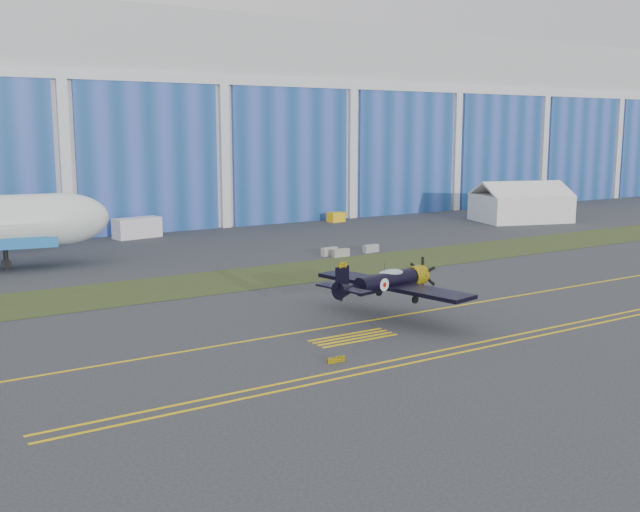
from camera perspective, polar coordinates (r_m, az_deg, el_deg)
ground at (r=67.57m, az=11.12°, el=-2.32°), size 260.00×260.00×0.00m
grass_median at (r=78.07m, az=4.03°, el=-0.56°), size 260.00×10.00×0.02m
hangar at (r=127.97m, az=-11.73°, el=9.90°), size 220.00×45.70×30.00m
taxiway_centreline at (r=64.14m, az=14.20°, el=-3.06°), size 200.00×0.20×0.02m
edge_line_near at (r=58.25m, az=21.03°, el=-4.67°), size 80.00×0.20×0.02m
edge_line_far at (r=58.82m, az=20.24°, el=-4.49°), size 80.00×0.20×0.02m
hold_short_ladder at (r=50.30m, az=2.54°, el=-6.23°), size 6.00×2.40×0.02m
guard_board_left at (r=45.00m, az=1.21°, el=-7.91°), size 1.20×0.15×0.35m
warbird at (r=54.36m, az=5.12°, el=-1.95°), size 13.22×14.99×3.90m
tent at (r=118.29m, az=15.06°, el=4.06°), size 15.51×13.14×6.17m
shipping_container at (r=99.32m, az=-13.76°, el=2.10°), size 6.35×3.45×2.61m
tug at (r=113.58m, az=1.23°, el=2.98°), size 2.68×1.86×1.46m
gse_box at (r=138.17m, az=15.34°, el=3.90°), size 3.30×1.99×1.88m
barrier_a at (r=82.83m, az=0.72°, el=0.34°), size 2.06×0.87×0.90m
barrier_b at (r=81.87m, az=1.60°, el=0.23°), size 2.01×0.62×0.90m
barrier_c at (r=85.09m, az=3.89°, el=0.57°), size 2.05×0.80×0.90m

